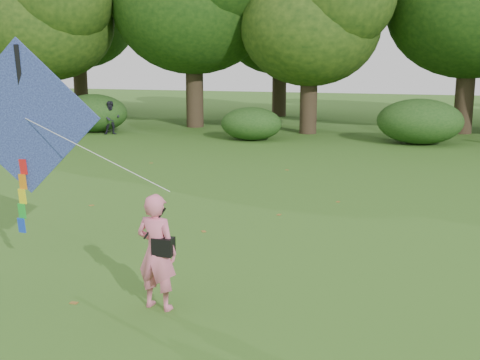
# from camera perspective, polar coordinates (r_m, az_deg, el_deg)

# --- Properties ---
(ground) EXTENTS (100.00, 100.00, 0.00)m
(ground) POSITION_cam_1_polar(r_m,az_deg,el_deg) (9.17, -1.87, -11.83)
(ground) COLOR #265114
(ground) RESTS_ON ground
(man_kite_flyer) EXTENTS (0.69, 0.51, 1.73)m
(man_kite_flyer) POSITION_cam_1_polar(r_m,az_deg,el_deg) (8.87, -7.90, -6.77)
(man_kite_flyer) COLOR pink
(man_kite_flyer) RESTS_ON ground
(bystander_left) EXTENTS (0.94, 0.86, 1.55)m
(bystander_left) POSITION_cam_1_polar(r_m,az_deg,el_deg) (28.55, -12.10, 5.79)
(bystander_left) COLOR #21202B
(bystander_left) RESTS_ON ground
(crossbody_bag) EXTENTS (0.43, 0.20, 0.70)m
(crossbody_bag) POSITION_cam_1_polar(r_m,az_deg,el_deg) (8.76, -7.30, -6.19)
(crossbody_bag) COLOR black
(crossbody_bag) RESTS_ON ground
(flying_kite) EXTENTS (4.24, 1.20, 3.30)m
(flying_kite) POSITION_cam_1_polar(r_m,az_deg,el_deg) (10.60, -19.79, 5.37)
(flying_kite) COLOR #234399
(flying_kite) RESTS_ON ground
(tree_line) EXTENTS (54.70, 15.30, 9.48)m
(tree_line) POSITION_cam_1_polar(r_m,az_deg,el_deg) (30.95, 14.56, 15.09)
(tree_line) COLOR #3A2D1E
(tree_line) RESTS_ON ground
(shrub_band) EXTENTS (39.15, 3.22, 1.88)m
(shrub_band) POSITION_cam_1_polar(r_m,az_deg,el_deg) (25.96, 8.41, 5.52)
(shrub_band) COLOR #264919
(shrub_band) RESTS_ON ground
(fallen_leaves) EXTENTS (10.99, 13.95, 0.01)m
(fallen_leaves) POSITION_cam_1_polar(r_m,az_deg,el_deg) (13.32, -2.34, -4.16)
(fallen_leaves) COLOR brown
(fallen_leaves) RESTS_ON ground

